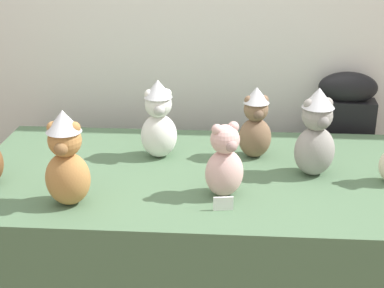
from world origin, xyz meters
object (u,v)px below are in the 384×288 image
object	(u,v)px
instrument_case	(340,167)
teddy_bear_blush	(225,162)
teddy_bear_ash	(316,133)
teddy_bear_caramel	(66,160)
display_table	(192,250)
teddy_bear_snow	(159,120)
teddy_bear_mocha	(255,123)

from	to	relation	value
instrument_case	teddy_bear_blush	size ratio (longest dim) A/B	3.54
instrument_case	teddy_bear_blush	distance (m)	1.05
teddy_bear_ash	teddy_bear_caramel	world-z (taller)	teddy_bear_ash
teddy_bear_ash	display_table	bearing A→B (deg)	163.74
display_table	teddy_bear_snow	distance (m)	0.57
teddy_bear_snow	teddy_bear_ash	distance (m)	0.64
teddy_bear_snow	teddy_bear_ash	size ratio (longest dim) A/B	0.95
instrument_case	teddy_bear_caramel	xyz separation A→B (m)	(-1.12, -0.92, 0.40)
teddy_bear_snow	instrument_case	bearing A→B (deg)	17.36
teddy_bear_blush	teddy_bear_caramel	xyz separation A→B (m)	(-0.55, -0.11, 0.04)
teddy_bear_ash	teddy_bear_caramel	size ratio (longest dim) A/B	1.02
instrument_case	teddy_bear_ash	size ratio (longest dim) A/B	2.79
display_table	teddy_bear_ash	size ratio (longest dim) A/B	4.94
display_table	teddy_bear_blush	xyz separation A→B (m)	(0.13, -0.20, 0.49)
teddy_bear_ash	teddy_bear_blush	distance (m)	0.41
display_table	teddy_bear_blush	size ratio (longest dim) A/B	6.27
teddy_bear_ash	teddy_bear_mocha	world-z (taller)	teddy_bear_ash
teddy_bear_caramel	instrument_case	bearing A→B (deg)	37.91
instrument_case	teddy_bear_caramel	distance (m)	1.50
display_table	teddy_bear_blush	world-z (taller)	teddy_bear_blush
teddy_bear_snow	teddy_bear_blush	xyz separation A→B (m)	(0.28, -0.35, -0.03)
instrument_case	teddy_bear_snow	xyz separation A→B (m)	(-0.86, -0.46, 0.39)
teddy_bear_snow	teddy_bear_caramel	world-z (taller)	teddy_bear_caramel
teddy_bear_caramel	teddy_bear_mocha	xyz separation A→B (m)	(0.67, 0.48, -0.02)
display_table	teddy_bear_caramel	world-z (taller)	teddy_bear_caramel
teddy_bear_snow	teddy_bear_caramel	bearing A→B (deg)	-131.34
teddy_bear_ash	teddy_bear_snow	bearing A→B (deg)	149.94
instrument_case	teddy_bear_mocha	bearing A→B (deg)	-132.28
instrument_case	display_table	bearing A→B (deg)	-135.22
display_table	teddy_bear_mocha	bearing A→B (deg)	34.92
display_table	teddy_bear_ash	bearing A→B (deg)	1.39
display_table	teddy_bear_ash	distance (m)	0.72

